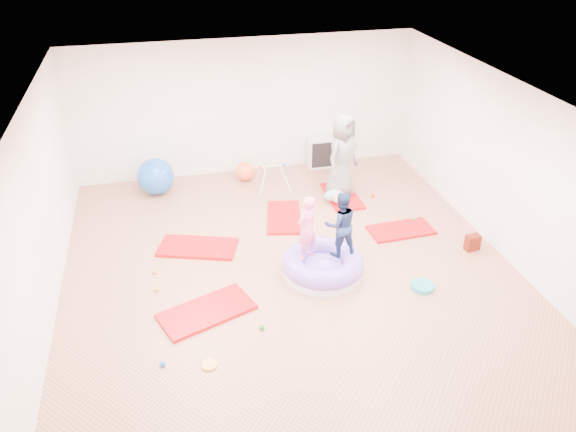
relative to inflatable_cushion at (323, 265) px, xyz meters
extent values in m
cube|color=#B6785B|center=(-0.47, 0.07, -0.16)|extent=(7.00, 8.00, 0.01)
cube|color=silver|center=(-0.47, 0.07, 2.64)|extent=(7.00, 8.00, 0.01)
cube|color=white|center=(-0.47, 4.07, 1.24)|extent=(7.00, 0.01, 2.80)
cube|color=white|center=(-0.47, -3.93, 1.24)|extent=(7.00, 0.01, 2.80)
cube|color=white|center=(-3.97, 0.07, 1.24)|extent=(0.01, 8.00, 2.80)
cube|color=white|center=(3.03, 0.07, 1.24)|extent=(0.01, 8.00, 2.80)
cube|color=#D4000A|center=(-1.88, -0.54, -0.13)|extent=(1.47, 1.08, 0.06)
cube|color=#D4000A|center=(-1.84, 1.18, -0.13)|extent=(1.43, 1.03, 0.05)
cube|color=#D4000A|center=(-0.20, 1.83, -0.13)|extent=(0.84, 1.30, 0.05)
cube|color=#D4000A|center=(1.71, 0.90, -0.13)|extent=(1.16, 0.62, 0.05)
cube|color=#D4000A|center=(1.11, 2.37, -0.13)|extent=(0.60, 1.18, 0.05)
cylinder|color=white|center=(0.00, 0.00, -0.09)|extent=(1.24, 1.24, 0.14)
torus|color=#7B59CC|center=(0.00, 0.00, 0.04)|extent=(1.28, 1.28, 0.34)
ellipsoid|color=#7B59CC|center=(0.00, 0.00, -0.04)|extent=(0.68, 0.68, 0.31)
imported|color=pink|center=(-0.26, 0.04, 0.74)|extent=(0.46, 0.43, 1.05)
imported|color=navy|center=(0.26, 0.02, 0.74)|extent=(0.52, 0.40, 1.06)
imported|color=slate|center=(1.08, 2.42, 0.71)|extent=(0.96, 0.90, 1.64)
ellipsoid|color=#91AECD|center=(0.88, 2.20, 0.00)|extent=(0.39, 0.25, 0.22)
sphere|color=tan|center=(0.88, 2.02, 0.03)|extent=(0.18, 0.18, 0.18)
sphere|color=#198A17|center=(0.53, 0.47, -0.12)|extent=(0.08, 0.08, 0.08)
sphere|color=#198A17|center=(2.10, 1.16, -0.12)|extent=(0.08, 0.08, 0.08)
sphere|color=red|center=(-1.55, 0.81, -0.12)|extent=(0.08, 0.08, 0.08)
sphere|color=blue|center=(-0.32, -0.22, -0.12)|extent=(0.08, 0.08, 0.08)
sphere|color=gold|center=(-2.56, 0.15, -0.12)|extent=(0.08, 0.08, 0.08)
sphere|color=gold|center=(0.00, 1.17, -0.12)|extent=(0.08, 0.08, 0.08)
sphere|color=#198A17|center=(-1.19, -1.06, -0.12)|extent=(0.08, 0.08, 0.08)
sphere|color=red|center=(1.69, 2.21, -0.12)|extent=(0.08, 0.08, 0.08)
sphere|color=gold|center=(-2.57, 0.62, -0.12)|extent=(0.08, 0.08, 0.08)
sphere|color=blue|center=(-2.54, -1.44, -0.12)|extent=(0.08, 0.08, 0.08)
sphere|color=blue|center=(-2.42, 3.41, 0.21)|extent=(0.72, 0.72, 0.72)
sphere|color=#FF6631|center=(-0.61, 3.57, 0.04)|extent=(0.40, 0.40, 0.40)
cylinder|color=silver|center=(-0.38, 2.87, 0.11)|extent=(0.19, 0.19, 0.50)
cylinder|color=silver|center=(-0.38, 3.30, 0.11)|extent=(0.19, 0.19, 0.50)
cylinder|color=silver|center=(0.09, 2.87, 0.11)|extent=(0.19, 0.19, 0.50)
cylinder|color=silver|center=(0.09, 3.30, 0.11)|extent=(0.19, 0.19, 0.50)
cylinder|color=silver|center=(-0.14, 3.08, 0.33)|extent=(0.48, 0.03, 0.03)
sphere|color=red|center=(-0.39, 3.08, 0.33)|extent=(0.06, 0.06, 0.06)
sphere|color=blue|center=(0.10, 3.08, 0.33)|extent=(0.06, 0.06, 0.06)
cube|color=silver|center=(1.14, 3.87, 0.17)|extent=(0.65, 0.31, 0.65)
cube|color=black|center=(1.14, 3.72, 0.17)|extent=(0.56, 0.02, 0.56)
cube|color=silver|center=(1.14, 3.82, 0.17)|extent=(0.02, 0.22, 0.57)
cube|color=silver|center=(1.14, 3.82, 0.17)|extent=(0.57, 0.22, 0.02)
cylinder|color=teal|center=(1.36, -0.73, -0.12)|extent=(0.35, 0.35, 0.08)
cube|color=#A8250E|center=(2.63, 0.07, -0.02)|extent=(0.25, 0.17, 0.27)
cylinder|color=gold|center=(-1.97, -1.58, -0.14)|extent=(0.21, 0.21, 0.03)
camera|label=1|loc=(-2.22, -6.88, 5.04)|focal=35.00mm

